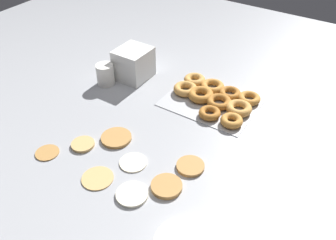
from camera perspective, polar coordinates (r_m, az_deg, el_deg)
ground_plane at (r=1.34m, az=-4.91°, el=-3.10°), size 3.00×3.00×0.00m
pancake_0 at (r=1.25m, az=-5.60°, el=-6.71°), size 0.10×0.10×0.01m
pancake_1 at (r=1.35m, az=-18.82°, el=-4.91°), size 0.09×0.09×0.01m
pancake_2 at (r=1.16m, az=-0.23°, el=-10.56°), size 0.10×0.10×0.02m
pancake_3 at (r=1.23m, az=3.61°, el=-7.39°), size 0.10×0.10×0.01m
pancake_4 at (r=1.22m, az=-11.24°, el=-9.07°), size 0.11×0.11×0.01m
pancake_5 at (r=1.34m, az=-13.49°, el=-3.81°), size 0.09×0.09×0.01m
pancake_6 at (r=1.35m, az=-8.30°, el=-2.84°), size 0.11×0.11×0.01m
pancake_7 at (r=1.15m, az=-5.79°, el=-11.76°), size 0.10×0.10×0.01m
donut_tray at (r=1.53m, az=7.42°, el=3.54°), size 0.38×0.29×0.04m
container_stack at (r=1.67m, az=-5.53°, el=9.01°), size 0.14×0.15×0.14m
paper_cup at (r=1.64m, az=-10.02°, el=7.19°), size 0.08×0.08×0.10m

